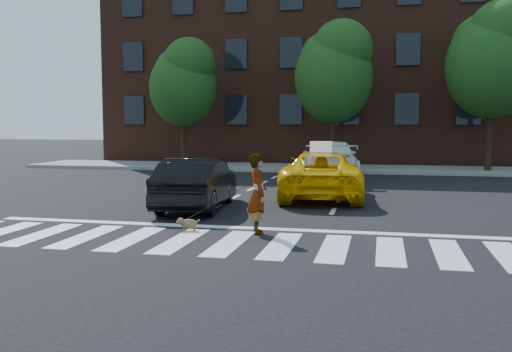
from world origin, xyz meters
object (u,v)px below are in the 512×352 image
at_px(taxi, 321,175).
at_px(dog, 187,223).
at_px(tree_mid, 334,68).
at_px(tree_right, 493,56).
at_px(woman, 258,194).
at_px(white_suv, 330,160).
at_px(tree_left, 184,80).
at_px(black_sedan, 197,183).

xyz_separation_m(taxi, dog, (-2.22, -5.99, -0.54)).
distance_m(tree_mid, tree_right, 7.01).
height_order(tree_mid, woman, tree_mid).
height_order(tree_right, woman, tree_right).
bearing_deg(woman, tree_right, -45.87).
height_order(tree_right, white_suv, tree_right).
relative_size(tree_right, woman, 4.62).
height_order(tree_left, dog, tree_left).
xyz_separation_m(woman, dog, (-1.52, -0.09, -0.66)).
height_order(woman, dog, woman).
distance_m(tree_mid, dog, 16.75).
height_order(tree_mid, dog, tree_mid).
distance_m(tree_mid, taxi, 10.83).
bearing_deg(dog, tree_right, 44.83).
distance_m(tree_left, woman, 17.85).
bearing_deg(dog, tree_left, 93.31).
relative_size(tree_right, black_sedan, 1.84).
distance_m(white_suv, dog, 11.92).
bearing_deg(tree_right, white_suv, -147.97).
relative_size(tree_left, white_suv, 1.21).
distance_m(tree_right, black_sedan, 16.69).
bearing_deg(taxi, dog, 64.30).
bearing_deg(taxi, woman, 77.86).
bearing_deg(taxi, white_suv, -92.73).
height_order(tree_left, black_sedan, tree_left).
bearing_deg(tree_right, woman, -114.42).
xyz_separation_m(taxi, black_sedan, (-3.02, -2.92, -0.02)).
relative_size(taxi, white_suv, 0.95).
bearing_deg(white_suv, tree_mid, -93.86).
distance_m(black_sedan, woman, 3.78).
distance_m(tree_left, dog, 17.52).
distance_m(tree_mid, black_sedan, 13.81).
distance_m(black_sedan, dog, 3.22).
xyz_separation_m(tree_left, white_suv, (7.71, -4.25, -3.66)).
xyz_separation_m(tree_left, tree_mid, (7.50, -0.00, 0.41)).
bearing_deg(black_sedan, dog, 99.55).
bearing_deg(tree_left, dog, -70.17).
bearing_deg(dog, woman, -13.06).
relative_size(tree_left, tree_right, 0.84).
bearing_deg(black_sedan, white_suv, -112.61).
relative_size(taxi, woman, 3.07).
bearing_deg(tree_left, black_sedan, -68.97).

